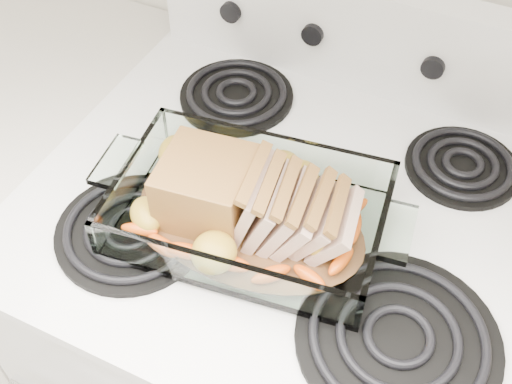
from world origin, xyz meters
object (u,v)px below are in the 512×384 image
at_px(baking_dish, 250,216).
at_px(pork_roast, 239,196).
at_px(counter_left, 25,238).
at_px(electric_range, 291,349).

distance_m(baking_dish, pork_roast, 0.04).
xyz_separation_m(counter_left, baking_dish, (0.62, -0.08, 0.50)).
height_order(electric_range, pork_roast, electric_range).
bearing_deg(electric_range, counter_left, -179.90).
bearing_deg(baking_dish, electric_range, 53.23).
height_order(electric_range, baking_dish, electric_range).
xyz_separation_m(baking_dish, pork_roast, (-0.02, 0.00, 0.03)).
bearing_deg(counter_left, electric_range, 0.10).
xyz_separation_m(electric_range, counter_left, (-0.67, -0.00, -0.02)).
distance_m(electric_range, counter_left, 0.67).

